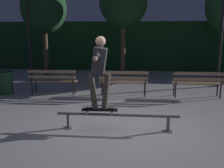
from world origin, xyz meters
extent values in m
plane|color=#ADAAA8|center=(0.00, 0.00, 0.00)|extent=(90.00, 90.00, 0.00)
cube|color=#193D1E|center=(0.00, 9.29, 1.32)|extent=(24.00, 1.20, 2.64)
cylinder|color=slate|center=(0.00, -0.14, 0.33)|extent=(2.64, 0.06, 0.06)
cube|color=slate|center=(-1.08, -0.14, 0.15)|extent=(0.06, 0.06, 0.30)
cube|color=slate|center=(-1.08, -0.14, 0.01)|extent=(0.18, 0.18, 0.01)
cube|color=slate|center=(1.08, -0.14, 0.15)|extent=(0.06, 0.06, 0.30)
cube|color=slate|center=(1.08, -0.14, 0.01)|extent=(0.18, 0.18, 0.01)
cube|color=black|center=(-0.38, -0.14, 0.44)|extent=(0.79, 0.23, 0.02)
cube|color=black|center=(-0.38, -0.14, 0.45)|extent=(0.77, 0.22, 0.00)
cube|color=#9E9EA3|center=(-0.12, -0.13, 0.42)|extent=(0.06, 0.17, 0.02)
cube|color=#9E9EA3|center=(-0.65, -0.15, 0.42)|extent=(0.06, 0.17, 0.02)
cylinder|color=beige|center=(-0.11, -0.21, 0.39)|extent=(0.05, 0.03, 0.05)
cylinder|color=beige|center=(-0.12, -0.05, 0.39)|extent=(0.05, 0.03, 0.05)
cylinder|color=beige|center=(-0.64, -0.23, 0.39)|extent=(0.05, 0.03, 0.05)
cylinder|color=beige|center=(-0.65, -0.07, 0.39)|extent=(0.05, 0.03, 0.05)
cube|color=black|center=(-0.20, -0.13, 0.46)|extent=(0.26, 0.11, 0.03)
cube|color=black|center=(-0.56, -0.15, 0.46)|extent=(0.26, 0.11, 0.03)
cylinder|color=#473D33|center=(-0.24, -0.13, 0.84)|extent=(0.21, 0.13, 0.79)
cylinder|color=#473D33|center=(-0.52, -0.14, 0.84)|extent=(0.21, 0.13, 0.79)
cube|color=#2D2D33|center=(-0.38, -0.14, 1.50)|extent=(0.35, 0.37, 0.57)
cylinder|color=#2D2D33|center=(-0.37, -0.52, 1.66)|extent=(0.11, 0.61, 0.21)
cylinder|color=#2D2D33|center=(-0.40, 0.24, 1.66)|extent=(0.11, 0.61, 0.21)
sphere|color=tan|center=(-0.36, -0.80, 1.61)|extent=(0.09, 0.09, 0.09)
sphere|color=tan|center=(-0.41, 0.52, 1.61)|extent=(0.09, 0.09, 0.09)
sphere|color=tan|center=(-0.35, -0.14, 1.90)|extent=(0.21, 0.21, 0.21)
cube|color=black|center=(-1.70, 3.15, 0.22)|extent=(0.04, 0.04, 0.44)
cube|color=black|center=(-1.70, 2.83, 0.22)|extent=(0.04, 0.04, 0.44)
cube|color=black|center=(-1.70, 2.79, 0.66)|extent=(0.04, 0.04, 0.44)
cube|color=black|center=(-3.11, 3.13, 0.22)|extent=(0.04, 0.04, 0.44)
cube|color=black|center=(-3.11, 2.81, 0.22)|extent=(0.04, 0.04, 0.44)
cube|color=black|center=(-3.10, 2.77, 0.66)|extent=(0.04, 0.04, 0.44)
cube|color=#A38460|center=(-2.41, 3.12, 0.46)|extent=(1.60, 0.12, 0.04)
cube|color=#A38460|center=(-2.40, 2.98, 0.46)|extent=(1.60, 0.12, 0.04)
cube|color=#A38460|center=(-2.40, 2.84, 0.46)|extent=(1.60, 0.12, 0.04)
cube|color=#A38460|center=(-2.40, 2.77, 0.62)|extent=(1.60, 0.06, 0.09)
cube|color=#A38460|center=(-2.40, 2.77, 0.80)|extent=(1.60, 0.06, 0.09)
cube|color=black|center=(0.68, 3.15, 0.22)|extent=(0.04, 0.04, 0.44)
cube|color=black|center=(0.68, 2.83, 0.22)|extent=(0.04, 0.04, 0.44)
cube|color=black|center=(0.68, 2.79, 0.66)|extent=(0.04, 0.04, 0.44)
cube|color=black|center=(-0.73, 3.13, 0.22)|extent=(0.04, 0.04, 0.44)
cube|color=black|center=(-0.73, 2.81, 0.22)|extent=(0.04, 0.04, 0.44)
cube|color=black|center=(-0.73, 2.77, 0.66)|extent=(0.04, 0.04, 0.44)
cube|color=#A38460|center=(-0.03, 3.12, 0.46)|extent=(1.60, 0.12, 0.04)
cube|color=#A38460|center=(-0.03, 2.98, 0.46)|extent=(1.60, 0.12, 0.04)
cube|color=#A38460|center=(-0.02, 2.84, 0.46)|extent=(1.60, 0.12, 0.04)
cube|color=#A38460|center=(-0.02, 2.77, 0.62)|extent=(1.60, 0.06, 0.09)
cube|color=#A38460|center=(-0.02, 2.77, 0.80)|extent=(1.60, 0.06, 0.09)
cube|color=black|center=(3.05, 3.15, 0.22)|extent=(0.04, 0.04, 0.44)
cube|color=black|center=(3.06, 2.83, 0.22)|extent=(0.04, 0.04, 0.44)
cube|color=black|center=(3.06, 2.79, 0.66)|extent=(0.04, 0.04, 0.44)
cube|color=black|center=(1.65, 3.13, 0.22)|extent=(0.04, 0.04, 0.44)
cube|color=black|center=(1.65, 2.81, 0.22)|extent=(0.04, 0.04, 0.44)
cube|color=black|center=(1.65, 2.77, 0.66)|extent=(0.04, 0.04, 0.44)
cube|color=#A38460|center=(2.35, 3.12, 0.46)|extent=(1.60, 0.12, 0.04)
cube|color=#A38460|center=(2.35, 2.98, 0.46)|extent=(1.60, 0.12, 0.04)
cube|color=#A38460|center=(2.35, 2.84, 0.46)|extent=(1.60, 0.12, 0.04)
cube|color=#A38460|center=(2.36, 2.77, 0.62)|extent=(1.60, 0.06, 0.09)
cube|color=#A38460|center=(2.36, 2.77, 0.80)|extent=(1.60, 0.06, 0.09)
cylinder|color=brown|center=(-0.24, 6.63, 1.26)|extent=(0.22, 0.22, 2.51)
ellipsoid|color=#193D1E|center=(-0.24, 6.63, 3.44)|extent=(2.17, 2.17, 2.39)
cylinder|color=brown|center=(-4.00, 6.86, 1.14)|extent=(0.22, 0.22, 2.27)
ellipsoid|color=#193D1E|center=(-4.00, 6.86, 3.18)|extent=(2.14, 2.14, 2.35)
cylinder|color=black|center=(3.56, 4.86, 1.80)|extent=(0.11, 0.11, 3.60)
cylinder|color=black|center=(3.56, 4.86, 0.06)|extent=(0.20, 0.20, 0.12)
cylinder|color=black|center=(-4.03, 5.02, 1.80)|extent=(0.11, 0.11, 3.60)
cylinder|color=black|center=(-4.03, 5.02, 0.06)|extent=(0.20, 0.20, 0.12)
cylinder|color=#23562D|center=(-4.04, 2.85, 0.39)|extent=(0.48, 0.48, 0.78)
torus|color=black|center=(-4.04, 2.85, 0.78)|extent=(0.52, 0.52, 0.04)
camera|label=1|loc=(0.39, -5.49, 2.09)|focal=41.83mm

